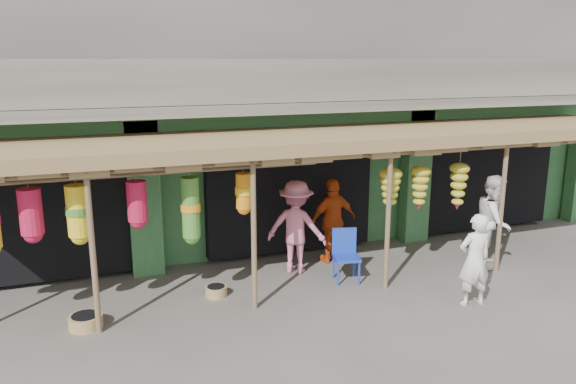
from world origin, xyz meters
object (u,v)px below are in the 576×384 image
object	(u,v)px
person_vendor	(333,221)
person_front	(475,260)
person_right	(494,221)
person_shopper	(296,227)
blue_chair	(345,252)

from	to	relation	value
person_vendor	person_front	bearing A→B (deg)	109.83
person_right	person_vendor	size ratio (longest dim) A/B	1.06
person_front	person_shopper	xyz separation A→B (m)	(-2.28, 2.45, 0.12)
blue_chair	person_right	world-z (taller)	person_right
blue_chair	person_right	bearing A→B (deg)	6.40
blue_chair	person_front	xyz separation A→B (m)	(1.55, -1.76, 0.25)
blue_chair	person_shopper	distance (m)	1.07
blue_chair	person_vendor	distance (m)	1.06
blue_chair	person_front	distance (m)	2.36
person_vendor	blue_chair	bearing A→B (deg)	72.55
person_right	person_front	bearing A→B (deg)	-179.53
blue_chair	person_front	bearing A→B (deg)	-36.15
person_front	blue_chair	bearing A→B (deg)	-43.73
person_front	person_vendor	world-z (taller)	person_vendor
person_front	person_vendor	bearing A→B (deg)	-58.80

